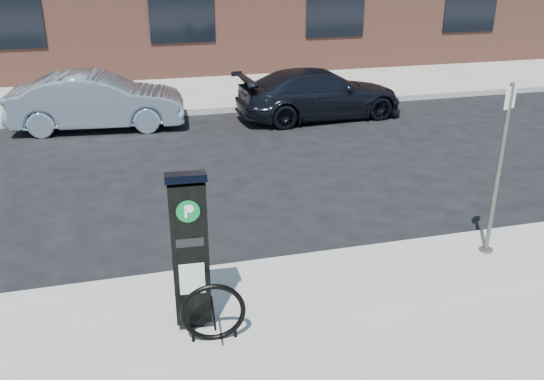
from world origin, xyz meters
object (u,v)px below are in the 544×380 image
object	(u,v)px
sign_pole	(498,172)
car_silver	(97,101)
bike_rack	(213,313)
car_dark	(320,94)
parking_kiosk	(190,249)

from	to	relation	value
sign_pole	car_silver	distance (m)	9.44
sign_pole	car_silver	size ratio (longest dim) A/B	0.58
bike_rack	car_dark	size ratio (longest dim) A/B	0.16
parking_kiosk	bike_rack	world-z (taller)	parking_kiosk
parking_kiosk	bike_rack	xyz separation A→B (m)	(0.16, -0.34, -0.58)
bike_rack	car_dark	bearing A→B (deg)	69.28
sign_pole	parking_kiosk	bearing A→B (deg)	165.66
car_silver	car_dark	distance (m)	5.36
parking_kiosk	bike_rack	distance (m)	0.70
parking_kiosk	sign_pole	distance (m)	4.08
sign_pole	car_silver	xyz separation A→B (m)	(-5.10, 7.92, -0.63)
parking_kiosk	car_silver	size ratio (longest dim) A/B	0.45
sign_pole	car_dark	bearing A→B (deg)	65.31
sign_pole	car_dark	distance (m)	7.51
bike_rack	parking_kiosk	bearing A→B (deg)	120.83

